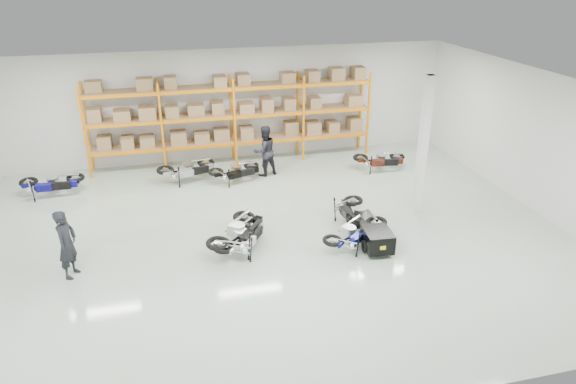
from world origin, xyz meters
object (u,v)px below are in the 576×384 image
object	(u,v)px
moto_back_a	(51,180)
moto_back_b	(188,166)
moto_touring_right	(358,209)
person_back	(265,151)
person_left	(67,244)
trailer	(377,240)
moto_black_far_left	(239,228)
moto_silver_left	(243,233)
moto_back_c	(236,168)
moto_back_d	(380,157)
moto_blue_centre	(351,230)

from	to	relation	value
moto_back_a	moto_back_b	xyz separation A→B (m)	(4.78, 0.18, 0.02)
moto_touring_right	person_back	size ratio (longest dim) A/B	0.97
moto_back_b	person_back	size ratio (longest dim) A/B	0.98
moto_back_b	person_left	world-z (taller)	person_left
trailer	person_back	distance (m)	6.74
moto_touring_right	trailer	bearing A→B (deg)	-95.38
moto_black_far_left	moto_touring_right	bearing A→B (deg)	-139.84
moto_silver_left	moto_back_a	xyz separation A→B (m)	(-5.96, 5.41, 0.02)
trailer	moto_back_a	size ratio (longest dim) A/B	0.85
moto_black_far_left	moto_back_c	world-z (taller)	moto_black_far_left
moto_silver_left	moto_back_b	bearing A→B (deg)	-42.48
moto_back_d	person_left	distance (m)	12.00
moto_touring_right	trailer	world-z (taller)	moto_touring_right
moto_silver_left	moto_back_b	world-z (taller)	moto_back_b
moto_back_a	person_left	distance (m)	5.78
moto_blue_centre	moto_back_b	bearing A→B (deg)	-7.32
moto_back_c	person_back	world-z (taller)	person_back
moto_blue_centre	moto_black_far_left	bearing A→B (deg)	35.19
moto_back_c	person_left	world-z (taller)	person_left
moto_touring_right	moto_back_c	bearing A→B (deg)	119.71
moto_silver_left	person_left	bearing A→B (deg)	38.12
trailer	moto_back_d	bearing A→B (deg)	70.71
moto_blue_centre	trailer	xyz separation A→B (m)	(0.61, -0.51, -0.13)
moto_back_b	person_left	distance (m)	6.73
moto_blue_centre	moto_back_b	world-z (taller)	moto_back_b
moto_back_d	moto_black_far_left	bearing A→B (deg)	134.54
person_left	person_back	world-z (taller)	person_back
moto_silver_left	trailer	size ratio (longest dim) A/B	1.12
moto_silver_left	moto_touring_right	xyz separation A→B (m)	(3.69, 0.61, 0.03)
person_left	moto_black_far_left	bearing A→B (deg)	-64.09
moto_back_b	moto_silver_left	bearing A→B (deg)	175.98
moto_black_far_left	moto_back_b	world-z (taller)	moto_black_far_left
moto_black_far_left	moto_back_b	bearing A→B (deg)	-44.14
moto_black_far_left	person_back	xyz separation A→B (m)	(1.79, 5.22, 0.37)
moto_blue_centre	person_back	xyz separation A→B (m)	(-1.35, 5.92, 0.47)
moto_back_b	moto_back_c	bearing A→B (deg)	-122.52
moto_blue_centre	moto_back_c	bearing A→B (deg)	-17.93
moto_silver_left	person_left	size ratio (longest dim) A/B	0.95
person_left	person_back	distance (m)	8.47
trailer	moto_back_a	world-z (taller)	moto_back_a
trailer	moto_back_b	size ratio (longest dim) A/B	0.83
moto_silver_left	moto_black_far_left	world-z (taller)	moto_black_far_left
trailer	moto_back_d	distance (m)	6.41
moto_back_c	person_back	distance (m)	1.31
moto_black_far_left	person_back	distance (m)	5.53
moto_back_a	moto_back_b	world-z (taller)	moto_back_b
moto_touring_right	person_left	distance (m)	8.33
moto_touring_right	moto_back_b	size ratio (longest dim) A/B	0.99
moto_back_d	moto_silver_left	bearing A→B (deg)	136.04
moto_black_far_left	person_left	distance (m)	4.56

